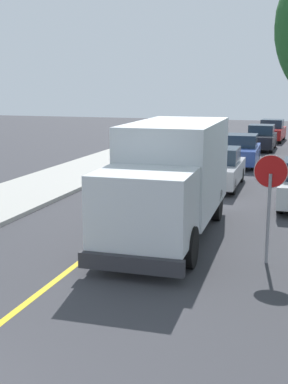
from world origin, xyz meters
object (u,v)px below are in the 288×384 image
(parked_car_far, at_px, (261,138))
(stop_sign, at_px, (270,188))
(parked_car_mid, at_px, (241,151))
(parked_car_near, at_px, (219,169))
(parked_car_furthest, at_px, (272,131))
(box_truck, at_px, (171,174))

(parked_car_far, relative_size, stop_sign, 1.66)
(parked_car_mid, bearing_deg, parked_car_near, -91.56)
(parked_car_near, bearing_deg, stop_sign, -73.37)
(parked_car_near, xyz_separation_m, stop_sign, (2.70, -9.04, 1.06))
(parked_car_near, relative_size, parked_car_furthest, 0.99)
(box_truck, bearing_deg, parked_car_far, 87.97)
(parked_car_far, bearing_deg, box_truck, -92.03)
(box_truck, relative_size, parked_car_furthest, 1.62)
(parked_car_mid, xyz_separation_m, parked_car_furthest, (0.73, 13.01, 0.00))
(parked_car_mid, bearing_deg, box_truck, -91.35)
(box_truck, height_order, stop_sign, box_truck)
(parked_car_near, bearing_deg, parked_car_furthest, 87.32)
(parked_car_mid, height_order, parked_car_far, same)
(parked_car_mid, height_order, parked_car_furthest, same)
(parked_car_near, bearing_deg, parked_car_mid, 88.44)
(parked_car_near, bearing_deg, box_truck, -91.18)
(box_truck, xyz_separation_m, parked_car_near, (0.15, 7.41, -0.97))
(stop_sign, bearing_deg, parked_car_furthest, 93.64)
(box_truck, bearing_deg, parked_car_near, 88.82)
(parked_car_mid, distance_m, parked_car_furthest, 13.03)
(parked_car_furthest, distance_m, stop_sign, 28.35)
(box_truck, distance_m, parked_car_mid, 13.67)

